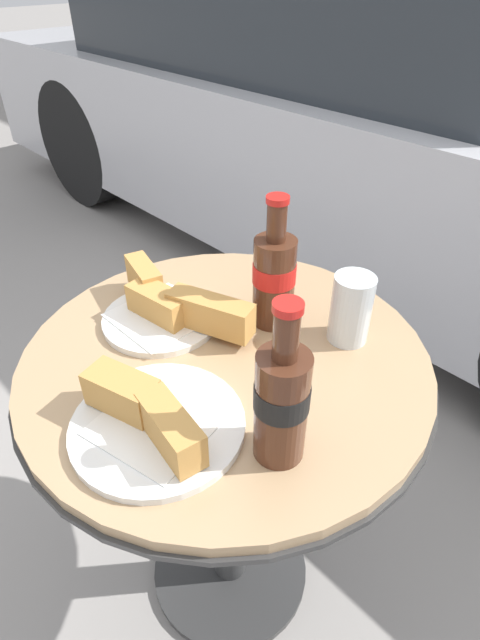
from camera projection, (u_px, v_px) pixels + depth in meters
ground_plane at (230, 569)px, 1.24m from camera, size 30.00×30.00×0.00m
bistro_table at (227, 424)px, 0.92m from camera, size 0.68×0.68×0.71m
cola_bottle_left at (274, 276)px, 0.83m from camera, size 0.07×0.07×0.23m
cola_bottle_right at (282, 400)px, 0.60m from camera, size 0.07×0.07×0.24m
drinking_glass at (350, 312)px, 0.82m from camera, size 0.07×0.07×0.12m
lunch_plate_near at (153, 419)px, 0.67m from camera, size 0.24×0.24×0.07m
lunch_plate_far at (170, 308)px, 0.87m from camera, size 0.30×0.21×0.07m
parked_car at (362, 110)px, 2.36m from camera, size 4.43×1.75×1.32m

